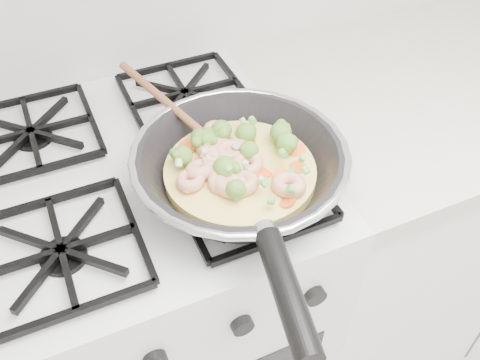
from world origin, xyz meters
name	(u,v)px	position (x,y,z in m)	size (l,w,h in m)	color
stove	(161,304)	(0.00, 1.70, 0.46)	(0.60, 0.60, 0.92)	silver
counter_right	(434,205)	(0.80, 1.70, 0.45)	(1.00, 0.60, 0.90)	white
skillet	(239,166)	(0.14, 1.57, 0.96)	(0.35, 0.64, 0.09)	black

